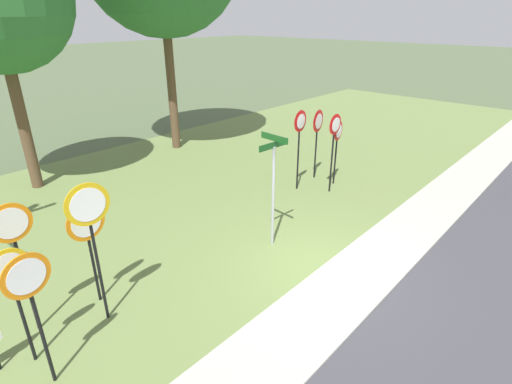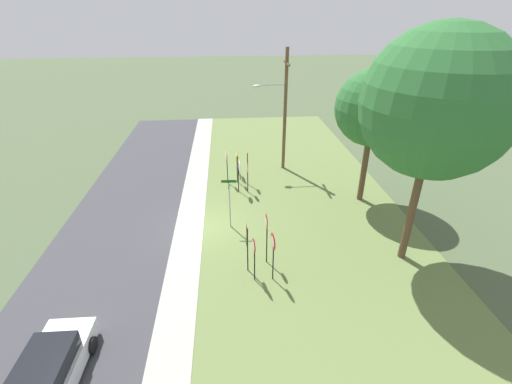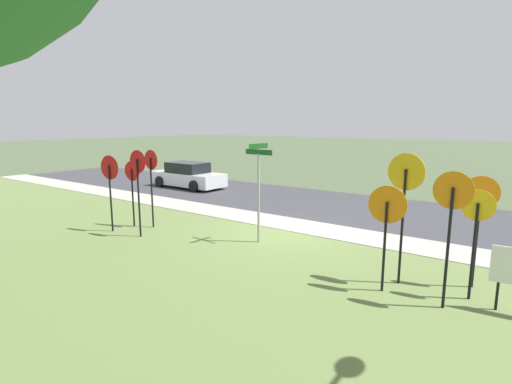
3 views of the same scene
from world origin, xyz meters
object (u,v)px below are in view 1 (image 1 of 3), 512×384
Objects in this scene: yield_sign_near_right at (338,138)px; yield_sign_far_right at (335,135)px; stop_sign_near_right at (88,232)px; stop_sign_far_center at (15,242)px; stop_sign_near_left at (14,284)px; stop_sign_far_left at (91,223)px; yield_sign_near_left at (318,128)px; stop_sign_far_right at (31,294)px; yield_sign_far_left at (300,132)px; street_name_post at (273,182)px.

yield_sign_near_right is 0.85× the size of yield_sign_far_right.
stop_sign_far_center reaches higher than stop_sign_near_right.
yield_sign_far_right is at bearing 0.21° from stop_sign_near_left.
yield_sign_near_left is at bearing 12.00° from stop_sign_far_left.
yield_sign_far_right reaches higher than stop_sign_near_right.
yield_sign_far_right is (9.47, 0.12, 0.35)m from stop_sign_near_left.
yield_sign_near_left is at bearing 3.87° from stop_sign_far_right.
stop_sign_near_right reaches higher than stop_sign_near_left.
stop_sign_near_right is at bearing 175.62° from yield_sign_near_left.
yield_sign_near_left is 0.92× the size of yield_sign_far_left.
stop_sign_far_center is at bearing 63.66° from stop_sign_near_left.
yield_sign_near_right is (9.80, -0.33, -0.25)m from stop_sign_far_center.
yield_sign_far_right is 3.92m from street_name_post.
yield_sign_far_right is at bearing -1.83° from stop_sign_far_right.
yield_sign_far_right is at bearing -3.61° from stop_sign_far_center.
yield_sign_far_right is at bearing -7.75° from stop_sign_near_right.
yield_sign_near_right is 4.63m from street_name_post.
stop_sign_far_right is 10.30m from yield_sign_near_left.
yield_sign_far_right is at bearing -130.87° from yield_sign_near_left.
stop_sign_far_left reaches higher than stop_sign_near_left.
yield_sign_far_right is (9.12, -0.60, 0.04)m from stop_sign_far_center.
stop_sign_near_right reaches higher than yield_sign_near_right.
yield_sign_far_left reaches higher than yield_sign_near_right.
yield_sign_near_left is 0.85m from yield_sign_near_right.
street_name_post is at bearing -3.81° from stop_sign_far_left.
yield_sign_near_right is (10.14, 0.38, 0.07)m from stop_sign_near_left.
stop_sign_near_left is 5.64m from street_name_post.
stop_sign_far_left reaches higher than yield_sign_far_left.
stop_sign_far_left is 1.07× the size of yield_sign_far_left.
yield_sign_far_right is (-0.70, -1.08, 0.09)m from yield_sign_near_left.
stop_sign_near_left is at bearing 178.58° from yield_sign_near_left.
stop_sign_far_right is (-1.33, -0.71, -0.36)m from stop_sign_far_left.
stop_sign_far_center is 1.44m from stop_sign_far_right.
yield_sign_near_right is at bearing -5.72° from stop_sign_near_right.
yield_sign_near_right is (8.61, -0.25, 0.03)m from stop_sign_near_right.
yield_sign_far_right is 0.90× the size of street_name_post.
stop_sign_near_left is 8.99m from yield_sign_far_left.
stop_sign_far_center reaches higher than yield_sign_near_left.
stop_sign_far_center is 0.98× the size of yield_sign_far_left.
stop_sign_far_right is (0.04, -0.68, 0.16)m from stop_sign_near_left.
yield_sign_near_right is at bearing 16.03° from street_name_post.
stop_sign_far_left is 4.30m from street_name_post.
stop_sign_far_center is (-1.03, 0.69, -0.20)m from stop_sign_far_left.
stop_sign_near_right is at bearing -3.85° from stop_sign_far_center.
yield_sign_far_right is (8.10, 0.09, -0.17)m from stop_sign_far_left.
stop_sign_near_right is at bearing 79.11° from stop_sign_far_left.
stop_sign_far_center is 9.81m from yield_sign_near_right.
stop_sign_far_center is (-1.19, 0.08, 0.28)m from stop_sign_near_right.
stop_sign_near_right is 2.00m from stop_sign_far_right.
yield_sign_near_left is (8.63, 0.57, 0.23)m from stop_sign_near_right.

